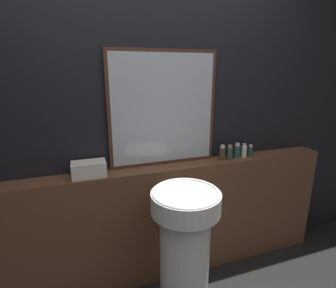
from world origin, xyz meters
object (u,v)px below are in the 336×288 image
at_px(shampoo_bottle, 222,153).
at_px(lotion_bottle, 237,151).
at_px(conditioner_bottle, 230,152).
at_px(hand_soap_bottle, 250,151).
at_px(pedestal_sink, 185,250).
at_px(towel_stack, 89,169).
at_px(body_wash_bottle, 244,151).
at_px(mirror, 163,109).

distance_m(shampoo_bottle, lotion_bottle, 0.14).
bearing_deg(shampoo_bottle, lotion_bottle, 0.00).
height_order(shampoo_bottle, conditioner_bottle, shampoo_bottle).
height_order(conditioner_bottle, hand_soap_bottle, conditioner_bottle).
distance_m(pedestal_sink, towel_stack, 0.84).
relative_size(towel_stack, hand_soap_bottle, 2.27).
bearing_deg(hand_soap_bottle, pedestal_sink, -151.16).
relative_size(conditioner_bottle, hand_soap_bottle, 1.16).
bearing_deg(body_wash_bottle, hand_soap_bottle, 0.00).
bearing_deg(pedestal_sink, shampoo_bottle, 40.35).
height_order(shampoo_bottle, lotion_bottle, lotion_bottle).
bearing_deg(conditioner_bottle, pedestal_sink, -143.29).
height_order(lotion_bottle, hand_soap_bottle, lotion_bottle).
xyz_separation_m(shampoo_bottle, conditioner_bottle, (0.07, 0.00, -0.00)).
bearing_deg(lotion_bottle, conditioner_bottle, 180.00).
relative_size(shampoo_bottle, hand_soap_bottle, 1.21).
height_order(pedestal_sink, hand_soap_bottle, hand_soap_bottle).
height_order(towel_stack, lotion_bottle, lotion_bottle).
xyz_separation_m(towel_stack, hand_soap_bottle, (1.31, 0.00, -0.01)).
distance_m(conditioner_bottle, hand_soap_bottle, 0.20).
bearing_deg(shampoo_bottle, conditioner_bottle, 0.00).
bearing_deg(lotion_bottle, towel_stack, 180.00).
distance_m(pedestal_sink, lotion_bottle, 0.91).
distance_m(mirror, shampoo_bottle, 0.61).
xyz_separation_m(shampoo_bottle, body_wash_bottle, (0.21, 0.00, -0.00)).
relative_size(shampoo_bottle, body_wash_bottle, 1.06).
height_order(conditioner_bottle, lotion_bottle, lotion_bottle).
distance_m(shampoo_bottle, body_wash_bottle, 0.21).
bearing_deg(pedestal_sink, conditioner_bottle, 36.71).
height_order(body_wash_bottle, hand_soap_bottle, body_wash_bottle).
bearing_deg(body_wash_bottle, mirror, 174.08).
bearing_deg(mirror, body_wash_bottle, -5.92).
bearing_deg(hand_soap_bottle, lotion_bottle, 180.00).
xyz_separation_m(pedestal_sink, towel_stack, (-0.54, 0.42, 0.48)).
xyz_separation_m(mirror, towel_stack, (-0.57, -0.07, -0.37)).
bearing_deg(shampoo_bottle, body_wash_bottle, 0.00).
bearing_deg(shampoo_bottle, hand_soap_bottle, 0.00).
height_order(conditioner_bottle, body_wash_bottle, same).
relative_size(shampoo_bottle, lotion_bottle, 0.97).
relative_size(mirror, shampoo_bottle, 6.95).
distance_m(shampoo_bottle, conditioner_bottle, 0.07).
relative_size(mirror, body_wash_bottle, 7.34).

